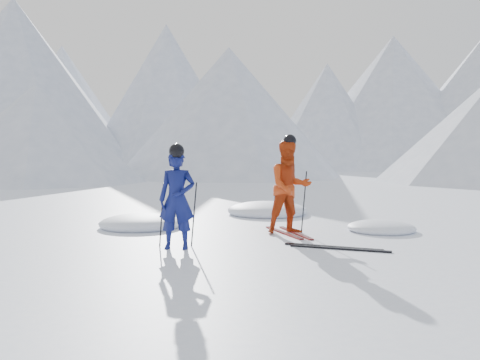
{
  "coord_description": "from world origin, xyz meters",
  "views": [
    {
      "loc": [
        -0.73,
        -9.46,
        1.62
      ],
      "look_at": [
        -1.43,
        0.5,
        1.1
      ],
      "focal_mm": 38.0,
      "sensor_mm": 36.0,
      "label": 1
    }
  ],
  "objects": [
    {
      "name": "ski_worn_left",
      "position": [
        -0.57,
        0.8,
        0.01
      ],
      "size": [
        0.75,
        1.6,
        0.03
      ],
      "primitive_type": "cube",
      "rotation": [
        0.0,
        0.0,
        0.4
      ],
      "color": "black",
      "rests_on": "ground"
    },
    {
      "name": "ski_loose_b",
      "position": [
        0.36,
        -0.86,
        0.01
      ],
      "size": [
        1.65,
        0.57,
        0.03
      ],
      "primitive_type": "cube",
      "rotation": [
        0.0,
        0.0,
        1.28
      ],
      "color": "black",
      "rests_on": "ground"
    },
    {
      "name": "mountain_range",
      "position": [
        5.71,
        35.31,
        6.72
      ],
      "size": [
        106.15,
        62.94,
        15.53
      ],
      "color": "#B2BCD1",
      "rests_on": "ground"
    },
    {
      "name": "pole_blue_right",
      "position": [
        -2.15,
        -0.73,
        0.56
      ],
      "size": [
        0.11,
        0.07,
        1.12
      ],
      "primitive_type": "cylinder",
      "rotation": [
        -0.04,
        0.08,
        0.0
      ],
      "color": "black",
      "rests_on": "ground"
    },
    {
      "name": "pole_red_right",
      "position": [
        -0.15,
        0.95,
        0.63
      ],
      "size": [
        0.13,
        0.09,
        1.26
      ],
      "primitive_type": "cylinder",
      "rotation": [
        -0.05,
        0.08,
        0.0
      ],
      "color": "black",
      "rests_on": "ground"
    },
    {
      "name": "ground",
      "position": [
        0.0,
        0.0,
        0.0
      ],
      "size": [
        160.0,
        160.0,
        0.0
      ],
      "primitive_type": "plane",
      "color": "white",
      "rests_on": "ground"
    },
    {
      "name": "pole_blue_left",
      "position": [
        -2.7,
        -0.83,
        0.56
      ],
      "size": [
        0.11,
        0.08,
        1.12
      ],
      "primitive_type": "cylinder",
      "rotation": [
        0.05,
        0.08,
        0.0
      ],
      "color": "black",
      "rests_on": "ground"
    },
    {
      "name": "snow_lumps",
      "position": [
        -1.47,
        2.77,
        0.0
      ],
      "size": [
        6.78,
        4.56,
        0.47
      ],
      "color": "white",
      "rests_on": "ground"
    },
    {
      "name": "ski_loose_a",
      "position": [
        0.26,
        -0.71,
        0.01
      ],
      "size": [
        1.64,
        0.63,
        0.03
      ],
      "primitive_type": "cube",
      "rotation": [
        0.0,
        0.0,
        1.24
      ],
      "color": "black",
      "rests_on": "ground"
    },
    {
      "name": "pole_red_left",
      "position": [
        -0.75,
        1.05,
        0.63
      ],
      "size": [
        0.13,
        0.1,
        1.26
      ],
      "primitive_type": "cylinder",
      "rotation": [
        0.06,
        0.08,
        0.0
      ],
      "color": "black",
      "rests_on": "ground"
    },
    {
      "name": "skier_blue",
      "position": [
        -2.4,
        -0.98,
        0.84
      ],
      "size": [
        0.62,
        0.41,
        1.68
      ],
      "primitive_type": "imported",
      "rotation": [
        0.0,
        0.0,
        0.02
      ],
      "color": "#0E1555",
      "rests_on": "ground"
    },
    {
      "name": "skier_red",
      "position": [
        -0.45,
        0.8,
        0.95
      ],
      "size": [
        1.12,
        1.0,
        1.9
      ],
      "primitive_type": "imported",
      "rotation": [
        0.0,
        0.0,
        0.37
      ],
      "color": "#B8360E",
      "rests_on": "ground"
    },
    {
      "name": "ski_worn_right",
      "position": [
        -0.33,
        0.8,
        0.01
      ],
      "size": [
        0.64,
        1.64,
        0.03
      ],
      "primitive_type": "cube",
      "rotation": [
        0.0,
        0.0,
        0.33
      ],
      "color": "black",
      "rests_on": "ground"
    }
  ]
}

